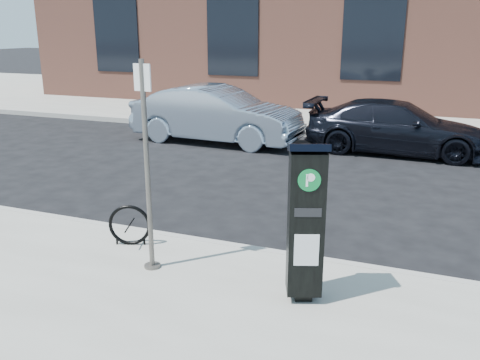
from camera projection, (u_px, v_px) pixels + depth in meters
The scene contains 9 objects.
ground at pixel (243, 256), 6.83m from camera, with size 120.00×120.00×0.00m, color black.
sidewalk_far at pixel (374, 107), 19.30m from camera, with size 60.00×12.00×0.15m, color gray.
curb_near at pixel (242, 251), 6.79m from camera, with size 60.00×0.12×0.16m, color #9E9B93.
curb_far at pixel (347, 137), 13.97m from camera, with size 60.00×0.12×0.16m, color #9E9B93.
parking_kiosk at pixel (306, 221), 5.21m from camera, with size 0.49×0.47×1.73m.
sign_pole at pixel (147, 170), 5.82m from camera, with size 0.22×0.20×2.47m.
bike_rack at pixel (130, 225), 6.74m from camera, with size 0.55×0.23×0.56m.
car_silver at pixel (216, 114), 13.46m from camera, with size 1.58×4.54×1.49m, color #8B9DB2.
car_dark at pixel (397, 127), 12.33m from camera, with size 1.78×4.37×1.27m, color black.
Camera 1 is at (2.23, -5.84, 2.93)m, focal length 38.00 mm.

